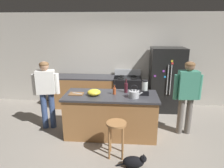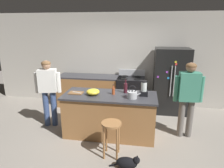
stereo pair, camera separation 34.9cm
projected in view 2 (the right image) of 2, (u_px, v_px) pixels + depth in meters
name	position (u px, v px, depth m)	size (l,w,h in m)	color
ground_plane	(110.00, 134.00, 4.42)	(14.00, 14.00, 0.00)	gray
back_wall	(121.00, 60.00, 5.90)	(8.00, 0.10, 2.70)	#BCB7AD
kitchen_island	(110.00, 115.00, 4.29)	(1.97, 0.82, 0.92)	#9E6B3D
back_counter_run	(92.00, 91.00, 5.89)	(2.00, 0.64, 0.92)	#9E6B3D
refrigerator	(171.00, 81.00, 5.38)	(0.90, 0.73, 1.77)	black
stove_range	(131.00, 93.00, 5.68)	(0.76, 0.65, 1.10)	black
person_by_island_left	(48.00, 87.00, 4.56)	(0.60, 0.30, 1.58)	#384C7A
person_by_sink_right	(188.00, 93.00, 4.07)	(0.59, 0.24, 1.62)	#66605B
bar_stool	(111.00, 130.00, 3.53)	(0.36, 0.36, 0.67)	#9E6B3D
cat	(128.00, 163.00, 3.31)	(0.52, 0.18, 0.26)	black
blender_appliance	(144.00, 89.00, 4.08)	(0.17, 0.17, 0.32)	black
bottle_cooking_sauce	(113.00, 91.00, 4.17)	(0.06, 0.06, 0.22)	#B24C26
bottle_wine	(125.00, 88.00, 4.26)	(0.08, 0.08, 0.32)	#471923
mixing_bowl	(93.00, 92.00, 4.15)	(0.28, 0.28, 0.12)	yellow
tea_kettle	(132.00, 95.00, 3.94)	(0.28, 0.20, 0.27)	#B7BABF
cutting_board	(76.00, 93.00, 4.25)	(0.30, 0.20, 0.02)	brown
chef_knife	(77.00, 92.00, 4.25)	(0.22, 0.03, 0.01)	#B7BABF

